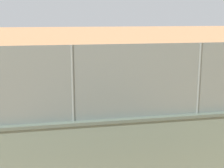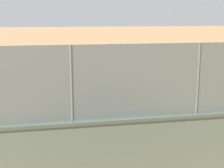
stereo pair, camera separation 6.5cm
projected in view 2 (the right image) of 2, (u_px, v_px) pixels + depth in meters
ground_plane at (86, 79)px, 21.49m from camera, size 260.00×260.00×0.00m
perimeter_wall at (136, 148)px, 8.07m from camera, size 22.73×1.03×1.66m
fence_panel_on_wall at (137, 81)px, 7.72m from camera, size 22.33×0.71×1.81m
player_crossing_court at (17, 76)px, 17.45m from camera, size 1.26×0.77×1.63m
player_near_wall_returning at (161, 62)px, 22.90m from camera, size 1.23×0.75×1.60m
sports_ball at (19, 99)px, 16.05m from camera, size 0.07×0.07×0.07m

